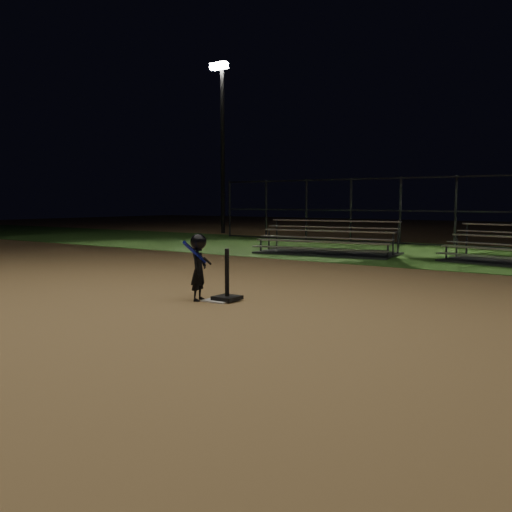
{
  "coord_description": "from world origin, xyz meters",
  "views": [
    {
      "loc": [
        5.64,
        -6.92,
        1.61
      ],
      "look_at": [
        0.0,
        1.0,
        0.65
      ],
      "focal_mm": 39.2,
      "sensor_mm": 36.0,
      "label": 1
    }
  ],
  "objects_px": {
    "bleacher_left": "(327,247)",
    "light_pole_left": "(222,133)",
    "batting_tee": "(227,290)",
    "child_batter": "(199,265)",
    "home_plate": "(220,300)"
  },
  "relations": [
    {
      "from": "home_plate",
      "to": "bleacher_left",
      "type": "distance_m",
      "value": 8.45
    },
    {
      "from": "bleacher_left",
      "to": "light_pole_left",
      "type": "distance_m",
      "value": 12.71
    },
    {
      "from": "home_plate",
      "to": "bleacher_left",
      "type": "xyz_separation_m",
      "value": [
        -2.4,
        8.1,
        0.2
      ]
    },
    {
      "from": "home_plate",
      "to": "child_batter",
      "type": "xyz_separation_m",
      "value": [
        -0.31,
        -0.17,
        0.57
      ]
    },
    {
      "from": "home_plate",
      "to": "light_pole_left",
      "type": "xyz_separation_m",
      "value": [
        -12.0,
        14.94,
        4.93
      ]
    },
    {
      "from": "home_plate",
      "to": "light_pole_left",
      "type": "bearing_deg",
      "value": 128.77
    },
    {
      "from": "light_pole_left",
      "to": "batting_tee",
      "type": "bearing_deg",
      "value": -50.9
    },
    {
      "from": "home_plate",
      "to": "child_batter",
      "type": "relative_size",
      "value": 0.41
    },
    {
      "from": "child_batter",
      "to": "bleacher_left",
      "type": "relative_size",
      "value": 0.25
    },
    {
      "from": "batting_tee",
      "to": "child_batter",
      "type": "distance_m",
      "value": 0.61
    },
    {
      "from": "batting_tee",
      "to": "child_batter",
      "type": "relative_size",
      "value": 0.76
    },
    {
      "from": "batting_tee",
      "to": "child_batter",
      "type": "xyz_separation_m",
      "value": [
        -0.4,
        -0.23,
        0.4
      ]
    },
    {
      "from": "home_plate",
      "to": "light_pole_left",
      "type": "height_order",
      "value": "light_pole_left"
    },
    {
      "from": "home_plate",
      "to": "batting_tee",
      "type": "height_order",
      "value": "batting_tee"
    },
    {
      "from": "light_pole_left",
      "to": "bleacher_left",
      "type": "bearing_deg",
      "value": -35.47
    }
  ]
}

